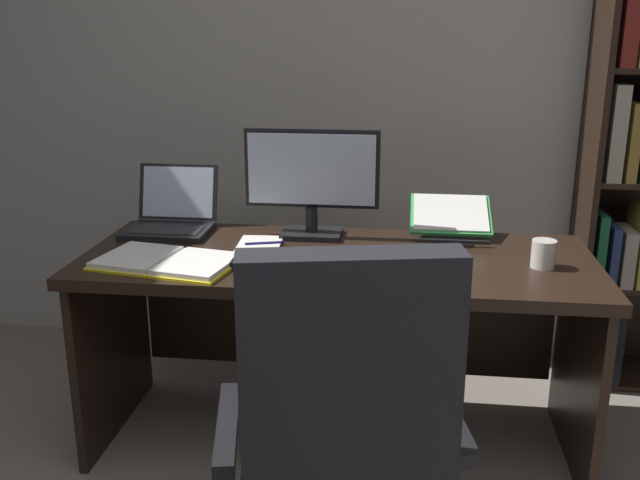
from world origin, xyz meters
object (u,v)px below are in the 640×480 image
(laptop, at_px, (171,218))
(open_binder, at_px, (167,261))
(pen, at_px, (265,243))
(notepad, at_px, (259,245))
(keyboard, at_px, (298,262))
(computer_mouse, at_px, (390,263))
(desk, at_px, (339,300))
(office_chair, at_px, (343,470))
(reading_stand_with_book, at_px, (451,218))
(monitor, at_px, (312,183))
(coffee_mug, at_px, (543,254))

(laptop, distance_m, open_binder, 0.41)
(laptop, distance_m, pen, 0.43)
(open_binder, distance_m, notepad, 0.35)
(pen, bearing_deg, keyboard, -51.50)
(keyboard, distance_m, computer_mouse, 0.30)
(desk, height_order, office_chair, office_chair)
(reading_stand_with_book, height_order, notepad, reading_stand_with_book)
(open_binder, bearing_deg, reading_stand_with_book, 36.91)
(notepad, bearing_deg, reading_stand_with_book, 18.26)
(desk, xyz_separation_m, notepad, (-0.28, -0.01, 0.20))
(pen, bearing_deg, laptop, 157.91)
(office_chair, xyz_separation_m, pen, (-0.36, 0.87, 0.30))
(office_chair, xyz_separation_m, monitor, (-0.21, 1.03, 0.48))
(desk, xyz_separation_m, coffee_mug, (0.67, -0.12, 0.24))
(monitor, distance_m, coffee_mug, 0.85)
(desk, bearing_deg, keyboard, -121.02)
(computer_mouse, height_order, pen, computer_mouse)
(keyboard, bearing_deg, open_binder, -173.30)
(open_binder, bearing_deg, computer_mouse, 14.71)
(desk, height_order, keyboard, keyboard)
(laptop, height_order, computer_mouse, laptop)
(desk, xyz_separation_m, open_binder, (-0.54, -0.24, 0.20))
(keyboard, height_order, open_binder, same)
(keyboard, xyz_separation_m, notepad, (-0.17, 0.19, -0.01))
(keyboard, distance_m, coffee_mug, 0.79)
(monitor, relative_size, notepad, 2.35)
(laptop, distance_m, keyboard, 0.64)
(office_chair, relative_size, monitor, 2.07)
(open_binder, bearing_deg, notepad, 53.15)
(monitor, bearing_deg, reading_stand_with_book, 7.62)
(keyboard, bearing_deg, reading_stand_with_book, 38.75)
(desk, xyz_separation_m, keyboard, (-0.12, -0.19, 0.20))
(keyboard, bearing_deg, pen, 128.50)
(keyboard, distance_m, open_binder, 0.43)
(keyboard, bearing_deg, monitor, 90.00)
(monitor, relative_size, laptop, 1.59)
(reading_stand_with_book, distance_m, notepad, 0.72)
(pen, bearing_deg, notepad, 180.00)
(desk, distance_m, computer_mouse, 0.34)
(notepad, bearing_deg, coffee_mug, -6.57)
(office_chair, relative_size, coffee_mug, 11.17)
(coffee_mug, bearing_deg, computer_mouse, -171.23)
(office_chair, bearing_deg, open_binder, 123.77)
(desk, xyz_separation_m, computer_mouse, (0.18, -0.19, 0.21))
(office_chair, xyz_separation_m, coffee_mug, (0.57, 0.76, 0.33))
(monitor, relative_size, open_binder, 1.00)
(open_binder, xyz_separation_m, pen, (0.28, 0.24, 0.00))
(office_chair, xyz_separation_m, computer_mouse, (0.09, 0.69, 0.30))
(laptop, relative_size, coffee_mug, 3.40)
(monitor, xyz_separation_m, notepad, (-0.17, -0.16, -0.20))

